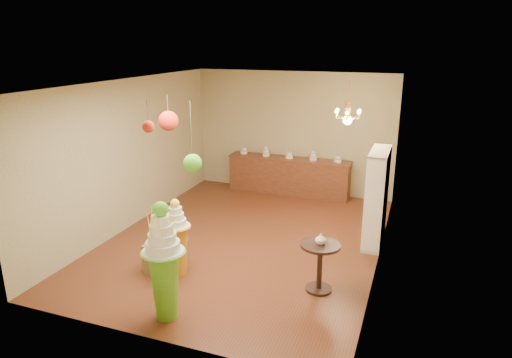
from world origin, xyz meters
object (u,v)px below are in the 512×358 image
(pedestal_green, at_px, (164,270))
(round_table, at_px, (320,261))
(pedestal_orange, at_px, (177,244))
(sideboard, at_px, (289,175))

(pedestal_green, distance_m, round_table, 2.34)
(round_table, bearing_deg, pedestal_orange, -172.44)
(pedestal_green, height_order, sideboard, pedestal_green)
(pedestal_orange, bearing_deg, sideboard, 83.19)
(pedestal_orange, bearing_deg, pedestal_green, -67.91)
(pedestal_green, distance_m, sideboard, 5.73)
(pedestal_orange, bearing_deg, round_table, 7.56)
(sideboard, height_order, round_table, sideboard)
(pedestal_green, xyz_separation_m, round_table, (1.83, 1.44, -0.23))
(pedestal_green, bearing_deg, round_table, 38.07)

